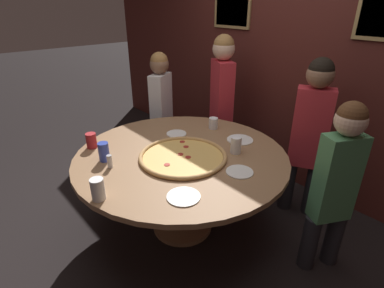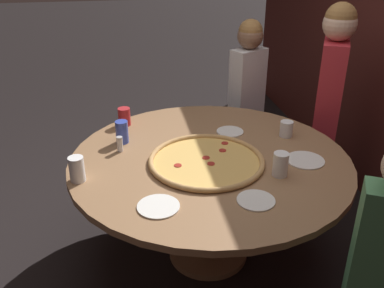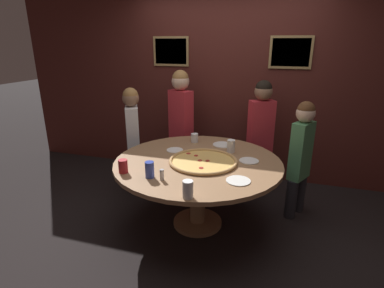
{
  "view_description": "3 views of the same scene",
  "coord_description": "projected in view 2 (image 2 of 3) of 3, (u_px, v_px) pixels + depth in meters",
  "views": [
    {
      "loc": [
        1.65,
        -1.32,
        1.84
      ],
      "look_at": [
        0.13,
        0.0,
        0.87
      ],
      "focal_mm": 28.0,
      "sensor_mm": 36.0,
      "label": 1
    },
    {
      "loc": [
        2.2,
        -0.5,
        1.96
      ],
      "look_at": [
        -0.03,
        -0.1,
        0.82
      ],
      "focal_mm": 40.0,
      "sensor_mm": 36.0,
      "label": 2
    },
    {
      "loc": [
        0.76,
        -2.7,
        1.87
      ],
      "look_at": [
        -0.08,
        0.06,
        0.88
      ],
      "focal_mm": 28.0,
      "sensor_mm": 36.0,
      "label": 3
    }
  ],
  "objects": [
    {
      "name": "diner_centre_back",
      "position": [
        247.0,
        92.0,
        3.51
      ],
      "size": [
        0.27,
        0.36,
        1.36
      ],
      "rotation": [
        0.0,
        0.0,
        2.05
      ],
      "color": "#232328",
      "rests_on": "ground_plane"
    },
    {
      "name": "white_plate_beside_cup",
      "position": [
        230.0,
        132.0,
        2.88
      ],
      "size": [
        0.18,
        0.18,
        0.01
      ],
      "primitive_type": "cylinder",
      "color": "white",
      "rests_on": "dining_table"
    },
    {
      "name": "drink_cup_far_right",
      "position": [
        122.0,
        132.0,
        2.71
      ],
      "size": [
        0.08,
        0.08,
        0.15
      ],
      "primitive_type": "cylinder",
      "color": "#384CB7",
      "rests_on": "dining_table"
    },
    {
      "name": "drink_cup_front_edge",
      "position": [
        280.0,
        164.0,
        2.34
      ],
      "size": [
        0.08,
        0.08,
        0.14
      ],
      "primitive_type": "cylinder",
      "color": "white",
      "rests_on": "dining_table"
    },
    {
      "name": "ground_plane",
      "position": [
        208.0,
        253.0,
        2.89
      ],
      "size": [
        24.0,
        24.0,
        0.0
      ],
      "primitive_type": "plane",
      "color": "black"
    },
    {
      "name": "white_plate_right_side",
      "position": [
        256.0,
        200.0,
        2.15
      ],
      "size": [
        0.19,
        0.19,
        0.01
      ],
      "primitive_type": "cylinder",
      "color": "white",
      "rests_on": "dining_table"
    },
    {
      "name": "drink_cup_near_left",
      "position": [
        286.0,
        129.0,
        2.8
      ],
      "size": [
        0.08,
        0.08,
        0.1
      ],
      "primitive_type": "cylinder",
      "color": "white",
      "rests_on": "dining_table"
    },
    {
      "name": "white_plate_far_back",
      "position": [
        158.0,
        206.0,
        2.1
      ],
      "size": [
        0.21,
        0.21,
        0.01
      ],
      "primitive_type": "cylinder",
      "color": "white",
      "rests_on": "dining_table"
    },
    {
      "name": "diner_side_left",
      "position": [
        329.0,
        96.0,
        3.12
      ],
      "size": [
        0.4,
        0.3,
        1.54
      ],
      "rotation": [
        0.0,
        0.0,
        2.66
      ],
      "color": "#232328",
      "rests_on": "ground_plane"
    },
    {
      "name": "giant_pizza",
      "position": [
        206.0,
        161.0,
        2.5
      ],
      "size": [
        0.68,
        0.68,
        0.03
      ],
      "color": "#EAB75B",
      "rests_on": "dining_table"
    },
    {
      "name": "drink_cup_centre_back",
      "position": [
        124.0,
        117.0,
        2.96
      ],
      "size": [
        0.08,
        0.08,
        0.12
      ],
      "primitive_type": "cylinder",
      "color": "#B22328",
      "rests_on": "dining_table"
    },
    {
      "name": "drink_cup_far_left",
      "position": [
        77.0,
        169.0,
        2.29
      ],
      "size": [
        0.08,
        0.08,
        0.14
      ],
      "primitive_type": "cylinder",
      "color": "white",
      "rests_on": "dining_table"
    },
    {
      "name": "white_plate_near_front",
      "position": [
        305.0,
        160.0,
        2.52
      ],
      "size": [
        0.23,
        0.23,
        0.01
      ],
      "primitive_type": "cylinder",
      "color": "white",
      "rests_on": "dining_table"
    },
    {
      "name": "condiment_shaker",
      "position": [
        120.0,
        144.0,
        2.61
      ],
      "size": [
        0.04,
        0.04,
        0.1
      ],
      "color": "silver",
      "rests_on": "dining_table"
    },
    {
      "name": "dining_table",
      "position": [
        210.0,
        174.0,
        2.62
      ],
      "size": [
        1.68,
        1.68,
        0.74
      ],
      "color": "#936B47",
      "rests_on": "ground_plane"
    }
  ]
}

